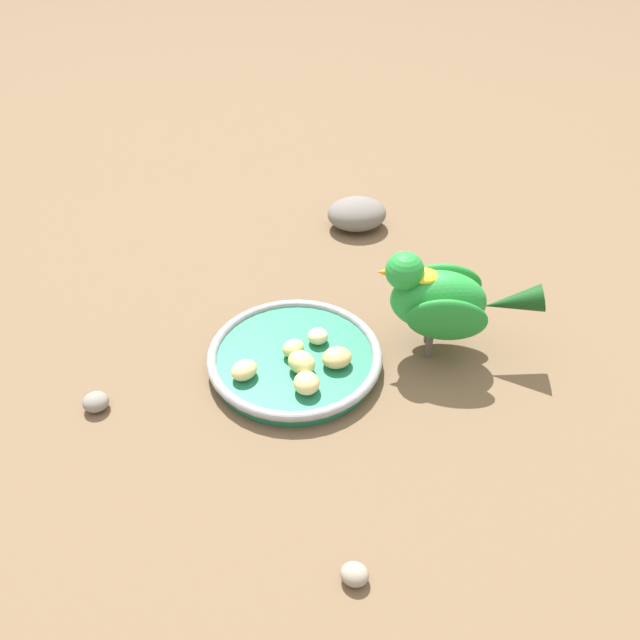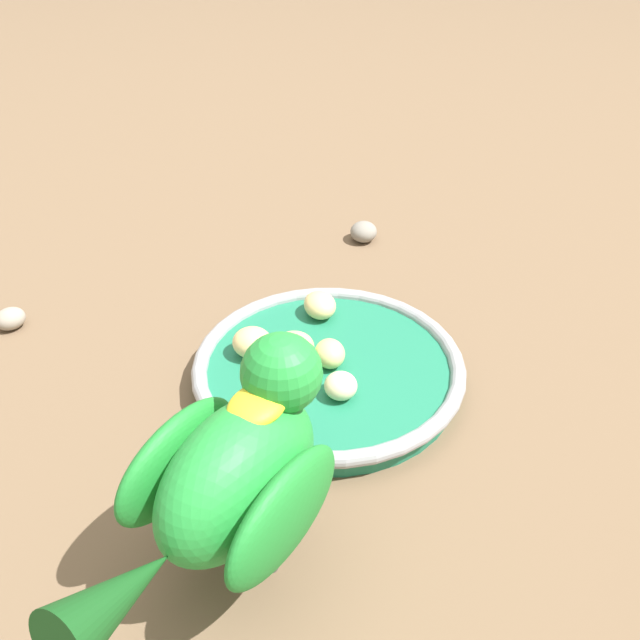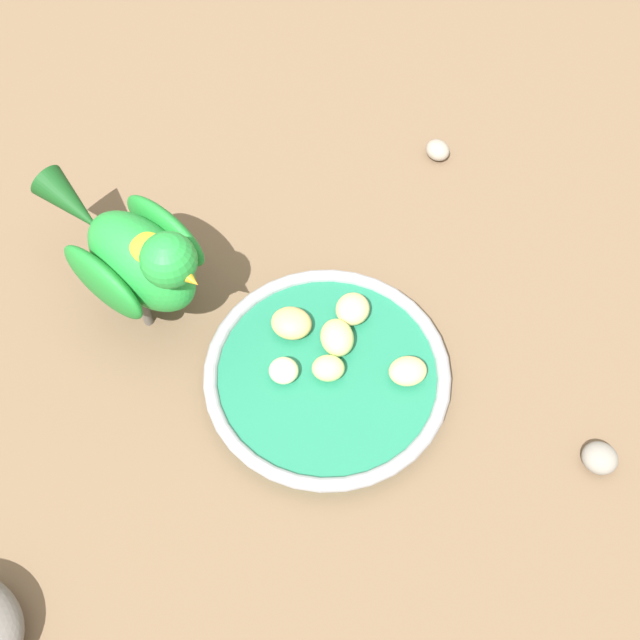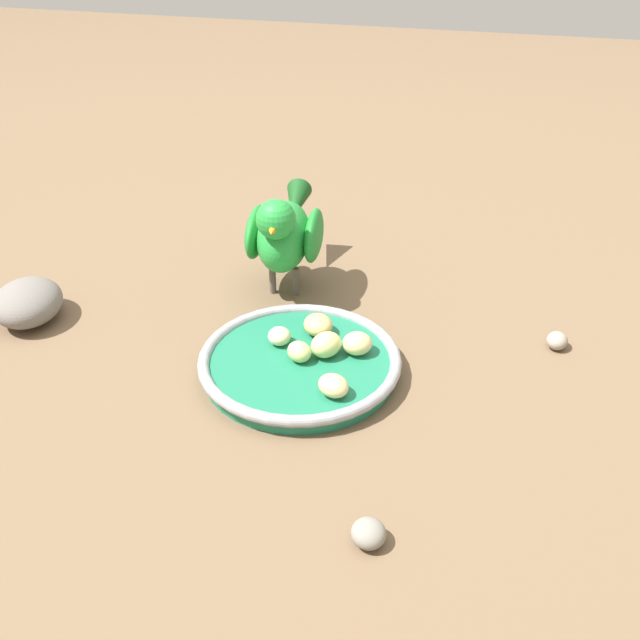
{
  "view_description": "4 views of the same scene",
  "coord_description": "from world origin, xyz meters",
  "px_view_note": "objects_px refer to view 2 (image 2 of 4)",
  "views": [
    {
      "loc": [
        0.18,
        -0.6,
        0.59
      ],
      "look_at": [
        0.04,
        0.03,
        0.06
      ],
      "focal_mm": 37.23,
      "sensor_mm": 36.0,
      "label": 1
    },
    {
      "loc": [
        0.37,
        0.28,
        0.38
      ],
      "look_at": [
        0.01,
        -0.02,
        0.05
      ],
      "focal_mm": 39.23,
      "sensor_mm": 36.0,
      "label": 2
    },
    {
      "loc": [
        -0.23,
        0.23,
        0.66
      ],
      "look_at": [
        0.04,
        -0.02,
        0.06
      ],
      "focal_mm": 45.24,
      "sensor_mm": 36.0,
      "label": 3
    },
    {
      "loc": [
        -0.61,
        -0.19,
        0.48
      ],
      "look_at": [
        0.04,
        -0.02,
        0.06
      ],
      "focal_mm": 41.11,
      "sensor_mm": 36.0,
      "label": 4
    }
  ],
  "objects_px": {
    "apple_piece_0": "(329,353)",
    "apple_piece_3": "(341,386)",
    "apple_piece_2": "(252,342)",
    "apple_piece_5": "(277,386)",
    "parrot": "(234,474)",
    "apple_piece_1": "(292,348)",
    "apple_piece_4": "(320,305)",
    "feeding_bowl": "(329,370)",
    "pebble_0": "(364,232)",
    "pebble_1": "(10,319)"
  },
  "relations": [
    {
      "from": "apple_piece_1",
      "to": "apple_piece_4",
      "type": "distance_m",
      "value": 0.07
    },
    {
      "from": "apple_piece_5",
      "to": "pebble_0",
      "type": "xyz_separation_m",
      "value": [
        -0.27,
        -0.12,
        -0.02
      ]
    },
    {
      "from": "apple_piece_0",
      "to": "pebble_1",
      "type": "height_order",
      "value": "apple_piece_0"
    },
    {
      "from": "apple_piece_1",
      "to": "apple_piece_3",
      "type": "relative_size",
      "value": 1.38
    },
    {
      "from": "feeding_bowl",
      "to": "pebble_0",
      "type": "height_order",
      "value": "feeding_bowl"
    },
    {
      "from": "apple_piece_1",
      "to": "feeding_bowl",
      "type": "bearing_deg",
      "value": 120.99
    },
    {
      "from": "apple_piece_2",
      "to": "apple_piece_5",
      "type": "xyz_separation_m",
      "value": [
        0.03,
        0.05,
        -0.0
      ]
    },
    {
      "from": "apple_piece_0",
      "to": "apple_piece_3",
      "type": "distance_m",
      "value": 0.04
    },
    {
      "from": "feeding_bowl",
      "to": "apple_piece_4",
      "type": "height_order",
      "value": "apple_piece_4"
    },
    {
      "from": "apple_piece_2",
      "to": "parrot",
      "type": "height_order",
      "value": "parrot"
    },
    {
      "from": "apple_piece_2",
      "to": "parrot",
      "type": "bearing_deg",
      "value": 41.8
    },
    {
      "from": "parrot",
      "to": "apple_piece_4",
      "type": "bearing_deg",
      "value": 21.24
    },
    {
      "from": "apple_piece_2",
      "to": "apple_piece_4",
      "type": "height_order",
      "value": "apple_piece_2"
    },
    {
      "from": "apple_piece_2",
      "to": "apple_piece_1",
      "type": "bearing_deg",
      "value": 113.09
    },
    {
      "from": "apple_piece_0",
      "to": "apple_piece_5",
      "type": "bearing_deg",
      "value": -5.02
    },
    {
      "from": "apple_piece_1",
      "to": "apple_piece_5",
      "type": "bearing_deg",
      "value": 26.7
    },
    {
      "from": "apple_piece_4",
      "to": "parrot",
      "type": "height_order",
      "value": "parrot"
    },
    {
      "from": "apple_piece_4",
      "to": "apple_piece_1",
      "type": "bearing_deg",
      "value": 20.78
    },
    {
      "from": "apple_piece_1",
      "to": "parrot",
      "type": "distance_m",
      "value": 0.19
    },
    {
      "from": "apple_piece_2",
      "to": "apple_piece_5",
      "type": "relative_size",
      "value": 0.88
    },
    {
      "from": "apple_piece_1",
      "to": "apple_piece_2",
      "type": "relative_size",
      "value": 1.11
    },
    {
      "from": "apple_piece_4",
      "to": "apple_piece_5",
      "type": "xyz_separation_m",
      "value": [
        0.11,
        0.05,
        0.0
      ]
    },
    {
      "from": "parrot",
      "to": "feeding_bowl",
      "type": "bearing_deg",
      "value": 14.94
    },
    {
      "from": "apple_piece_0",
      "to": "feeding_bowl",
      "type": "bearing_deg",
      "value": 25.33
    },
    {
      "from": "feeding_bowl",
      "to": "parrot",
      "type": "bearing_deg",
      "value": 22.3
    },
    {
      "from": "apple_piece_1",
      "to": "apple_piece_2",
      "type": "bearing_deg",
      "value": -66.91
    },
    {
      "from": "feeding_bowl",
      "to": "apple_piece_1",
      "type": "relative_size",
      "value": 6.07
    },
    {
      "from": "parrot",
      "to": "apple_piece_3",
      "type": "bearing_deg",
      "value": 7.64
    },
    {
      "from": "apple_piece_4",
      "to": "apple_piece_2",
      "type": "bearing_deg",
      "value": -4.94
    },
    {
      "from": "apple_piece_4",
      "to": "apple_piece_5",
      "type": "height_order",
      "value": "same"
    },
    {
      "from": "apple_piece_1",
      "to": "pebble_1",
      "type": "height_order",
      "value": "apple_piece_1"
    },
    {
      "from": "apple_piece_1",
      "to": "apple_piece_4",
      "type": "xyz_separation_m",
      "value": [
        -0.07,
        -0.03,
        -0.0
      ]
    },
    {
      "from": "apple_piece_1",
      "to": "parrot",
      "type": "xyz_separation_m",
      "value": [
        0.16,
        0.1,
        0.05
      ]
    },
    {
      "from": "apple_piece_3",
      "to": "apple_piece_1",
      "type": "bearing_deg",
      "value": -98.09
    },
    {
      "from": "parrot",
      "to": "apple_piece_1",
      "type": "bearing_deg",
      "value": 24.21
    },
    {
      "from": "feeding_bowl",
      "to": "apple_piece_0",
      "type": "relative_size",
      "value": 7.6
    },
    {
      "from": "apple_piece_1",
      "to": "apple_piece_5",
      "type": "height_order",
      "value": "apple_piece_1"
    },
    {
      "from": "pebble_0",
      "to": "pebble_1",
      "type": "height_order",
      "value": "pebble_0"
    },
    {
      "from": "pebble_0",
      "to": "apple_piece_1",
      "type": "bearing_deg",
      "value": 22.87
    },
    {
      "from": "apple_piece_0",
      "to": "apple_piece_3",
      "type": "bearing_deg",
      "value": 51.7
    },
    {
      "from": "feeding_bowl",
      "to": "pebble_0",
      "type": "distance_m",
      "value": 0.25
    },
    {
      "from": "apple_piece_5",
      "to": "parrot",
      "type": "xyz_separation_m",
      "value": [
        0.12,
        0.08,
        0.06
      ]
    },
    {
      "from": "apple_piece_2",
      "to": "pebble_0",
      "type": "distance_m",
      "value": 0.25
    },
    {
      "from": "apple_piece_0",
      "to": "apple_piece_4",
      "type": "height_order",
      "value": "same"
    },
    {
      "from": "apple_piece_2",
      "to": "apple_piece_0",
      "type": "bearing_deg",
      "value": 118.08
    },
    {
      "from": "apple_piece_3",
      "to": "apple_piece_2",
      "type": "bearing_deg",
      "value": -86.43
    },
    {
      "from": "pebble_1",
      "to": "parrot",
      "type": "bearing_deg",
      "value": 82.18
    },
    {
      "from": "apple_piece_2",
      "to": "apple_piece_4",
      "type": "xyz_separation_m",
      "value": [
        -0.08,
        0.01,
        -0.0
      ]
    },
    {
      "from": "pebble_1",
      "to": "feeding_bowl",
      "type": "bearing_deg",
      "value": 114.58
    },
    {
      "from": "apple_piece_3",
      "to": "apple_piece_4",
      "type": "xyz_separation_m",
      "value": [
        -0.07,
        -0.08,
        0.0
      ]
    }
  ]
}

